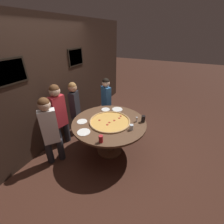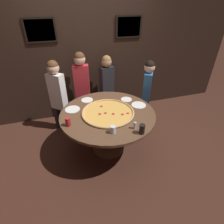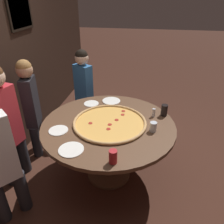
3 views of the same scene
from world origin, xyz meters
The scene contains 16 objects.
ground_plane centered at (0.00, 0.00, 0.00)m, with size 24.00×24.00×0.00m, color #422319.
back_wall centered at (0.00, 1.32, 1.30)m, with size 6.40×0.08×2.60m.
dining_table centered at (0.00, 0.00, 0.59)m, with size 1.44×1.44×0.74m.
giant_pizza centered at (0.00, -0.02, 0.75)m, with size 0.80×0.80×0.03m.
drink_cup_near_right centered at (-0.60, -0.15, 0.80)m, with size 0.07×0.07×0.12m, color #B22328.
drink_cup_beside_pizza centered at (-0.06, -0.48, 0.79)m, with size 0.07×0.07×0.10m, color silver.
drink_cup_front_edge centered at (0.28, -0.59, 0.81)m, with size 0.07×0.07×0.13m, color black.
white_plate_far_back centered at (-0.50, 0.25, 0.74)m, with size 0.23×0.23×0.01m, color white.
white_plate_left_side centered at (-0.23, 0.48, 0.74)m, with size 0.20×0.20×0.01m, color white.
white_plate_near_front centered at (0.54, 0.06, 0.74)m, with size 0.23×0.23×0.01m, color white.
white_plate_beside_cup centered at (0.42, 0.30, 0.74)m, with size 0.19×0.19×0.01m, color white.
condiment_shaker centered at (0.24, -0.48, 0.79)m, with size 0.04×0.04×0.10m.
diner_centre_back centered at (-0.70, 0.84, 0.77)m, with size 0.34×0.31×1.36m.
diner_side_left centered at (0.94, 0.56, 0.74)m, with size 0.27×0.34×1.30m.
diner_far_left centered at (0.28, 1.05, 0.74)m, with size 0.34×0.21×1.31m.
diner_far_right centered at (-0.22, 1.07, 0.80)m, with size 0.37×0.21×1.41m.
Camera 2 is at (-0.59, -2.14, 2.18)m, focal length 28.00 mm.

